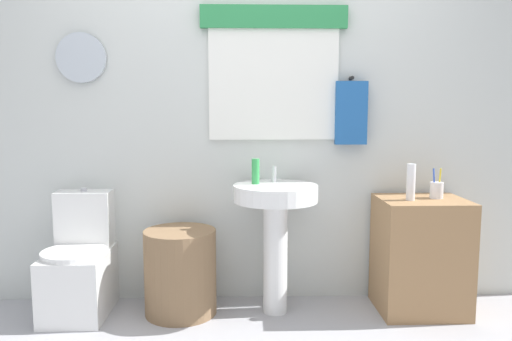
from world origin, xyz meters
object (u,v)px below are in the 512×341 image
at_px(toilet, 80,267).
at_px(laundry_hamper, 180,272).
at_px(wooden_cabinet, 420,255).
at_px(toothbrush_cup, 437,190).
at_px(pedestal_sink, 275,217).
at_px(soap_bottle, 256,171).
at_px(lotion_bottle, 411,182).

xyz_separation_m(toilet, laundry_hamper, (0.62, -0.04, -0.03)).
relative_size(wooden_cabinet, toothbrush_cup, 3.82).
xyz_separation_m(toilet, pedestal_sink, (1.20, -0.04, 0.31)).
distance_m(laundry_hamper, soap_bottle, 0.77).
xyz_separation_m(pedestal_sink, lotion_bottle, (0.81, -0.04, 0.22)).
distance_m(laundry_hamper, lotion_bottle, 1.50).
height_order(lotion_bottle, toothbrush_cup, lotion_bottle).
bearing_deg(toothbrush_cup, soap_bottle, 178.46).
height_order(toilet, wooden_cabinet, toilet).
bearing_deg(toothbrush_cup, pedestal_sink, -178.85).
bearing_deg(soap_bottle, toothbrush_cup, -1.54).
bearing_deg(laundry_hamper, pedestal_sink, 0.00).
bearing_deg(laundry_hamper, wooden_cabinet, 0.00).
height_order(toilet, pedestal_sink, pedestal_sink).
distance_m(toilet, toothbrush_cup, 2.25).
bearing_deg(pedestal_sink, wooden_cabinet, 0.00).
height_order(wooden_cabinet, soap_bottle, soap_bottle).
bearing_deg(toothbrush_cup, wooden_cabinet, -167.63).
distance_m(toilet, wooden_cabinet, 2.11).
height_order(soap_bottle, toothbrush_cup, soap_bottle).
xyz_separation_m(laundry_hamper, soap_bottle, (0.46, 0.05, 0.61)).
bearing_deg(toothbrush_cup, laundry_hamper, -179.27).
xyz_separation_m(laundry_hamper, wooden_cabinet, (1.49, 0.00, 0.09)).
height_order(laundry_hamper, lotion_bottle, lotion_bottle).
height_order(toilet, toothbrush_cup, toothbrush_cup).
xyz_separation_m(pedestal_sink, wooden_cabinet, (0.90, 0.00, -0.24)).
xyz_separation_m(soap_bottle, toothbrush_cup, (1.11, -0.03, -0.12)).
xyz_separation_m(toilet, soap_bottle, (1.08, 0.01, 0.59)).
distance_m(toilet, laundry_hamper, 0.62).
bearing_deg(laundry_hamper, toothbrush_cup, 0.73).
relative_size(toilet, laundry_hamper, 1.45).
bearing_deg(toilet, wooden_cabinet, -0.96).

